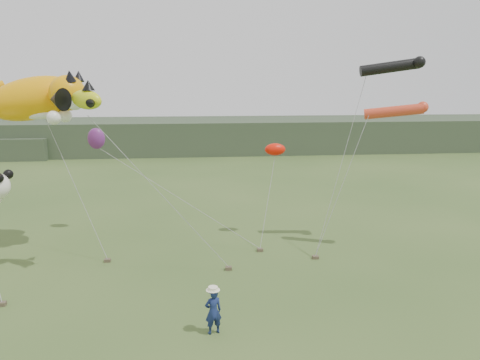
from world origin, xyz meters
name	(u,v)px	position (x,y,z in m)	size (l,w,h in m)	color
ground	(227,322)	(0.00, 0.00, 0.00)	(120.00, 120.00, 0.00)	#385123
headland	(176,136)	(-3.11, 44.69, 1.92)	(90.00, 13.00, 4.00)	#2D3D28
festival_attendant	(213,311)	(-0.53, -0.70, 0.84)	(0.61, 0.40, 1.67)	navy
sandbag_anchors	(191,266)	(-1.31, 5.38, 0.08)	(14.05, 5.22, 0.16)	brown
cat_kite	(41,98)	(-8.73, 9.15, 7.93)	(6.26, 3.34, 3.03)	#ED9A05
fish_kite	(76,99)	(-6.06, 5.06, 8.02)	(2.76, 1.81, 1.32)	#CED816
tube_kites	(397,86)	(9.26, 7.38, 8.50)	(3.19, 2.29, 3.17)	black
misc_kites	(168,143)	(-2.50, 10.89, 5.33)	(11.17, 2.41, 1.47)	red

